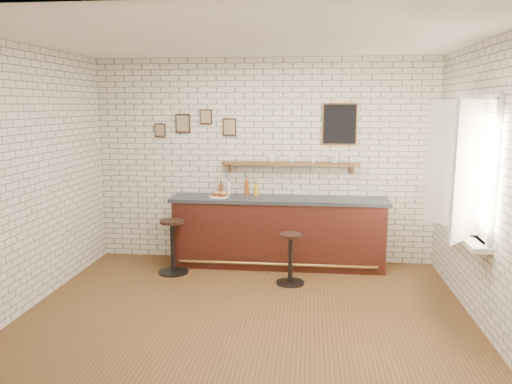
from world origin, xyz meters
The scene contains 21 objects.
ground centered at (0.00, 0.00, 0.00)m, with size 5.00×5.00×0.00m, color brown.
bar_counter centered at (0.25, 1.70, 0.51)m, with size 3.10×0.65×1.01m.
sandwich_plate centered at (-0.61, 1.63, 1.02)m, with size 0.28×0.28×0.01m, color white.
ciabatta_sandwich centered at (-0.60, 1.63, 1.06)m, with size 0.25×0.19×0.08m.
potato_chips centered at (-0.63, 1.63, 1.02)m, with size 0.26×0.18×0.00m.
bitters_bottle_brown centered at (-0.62, 1.88, 1.09)m, with size 0.06×0.06×0.21m.
bitters_bottle_white centered at (-0.51, 1.88, 1.10)m, with size 0.06×0.06×0.23m.
bitters_bottle_amber centered at (-0.23, 1.88, 1.13)m, with size 0.07×0.07×0.28m.
condiment_bottle_yellow centered at (-0.09, 1.88, 1.09)m, with size 0.06×0.06×0.19m.
bar_stool_left centered at (-1.19, 1.22, 0.41)m, with size 0.42×0.42×0.76m.
bar_stool_right centered at (0.45, 0.97, 0.36)m, with size 0.37×0.37×0.67m.
wall_shelf centered at (0.40, 1.90, 1.48)m, with size 2.00×0.18×0.18m.
shelf_cup_a centered at (0.14, 1.90, 1.55)m, with size 0.14×0.14×0.11m, color white.
shelf_cup_b centered at (0.42, 1.90, 1.55)m, with size 0.10×0.10×0.09m, color white.
shelf_cup_c centered at (0.74, 1.90, 1.54)m, with size 0.11×0.11×0.09m, color white.
shelf_cup_d centered at (1.05, 1.90, 1.55)m, with size 0.10×0.10×0.10m, color white.
back_wall_decor centered at (0.23, 1.98, 2.05)m, with size 2.96×0.02×0.56m.
window_sill centered at (2.40, 0.30, 0.90)m, with size 0.20×1.35×0.06m.
casement_window centered at (2.36, 0.30, 1.65)m, with size 0.40×1.30×1.56m.
book_lower centered at (2.38, 0.23, 0.94)m, with size 0.16×0.21×0.02m, color tan.
book_upper centered at (2.38, 0.23, 0.96)m, with size 0.17×0.24×0.02m, color tan.
Camera 1 is at (0.68, -5.31, 2.33)m, focal length 35.00 mm.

